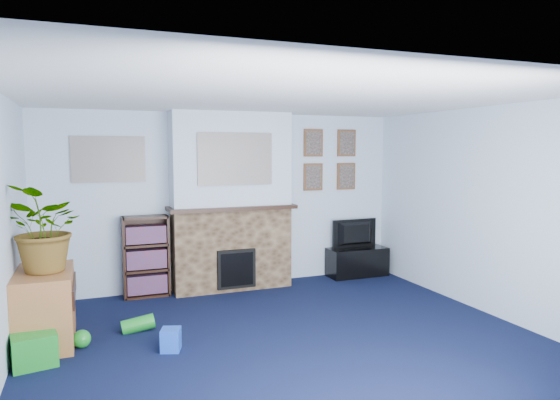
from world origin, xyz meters
name	(u,v)px	position (x,y,z in m)	size (l,w,h in m)	color
floor	(288,341)	(0.00, 0.00, 0.00)	(5.00, 4.50, 0.01)	black
ceiling	(288,97)	(0.00, 0.00, 2.40)	(5.00, 4.50, 0.01)	white
wall_back	(227,200)	(0.00, 2.25, 1.20)	(5.00, 0.04, 2.40)	silver
wall_front	(441,277)	(0.00, -2.25, 1.20)	(5.00, 0.04, 2.40)	silver
wall_right	(489,211)	(2.50, 0.00, 1.20)	(0.04, 4.50, 2.40)	silver
chimney_breast	(231,203)	(0.00, 2.05, 1.18)	(1.72, 0.50, 2.40)	brown
collage_main	(235,159)	(0.00, 1.84, 1.78)	(1.00, 0.03, 0.68)	gray
collage_left	(109,159)	(-1.55, 2.23, 1.78)	(0.90, 0.03, 0.58)	gray
portrait_tl	(313,143)	(1.30, 2.23, 2.00)	(0.30, 0.03, 0.40)	brown
portrait_tr	(346,143)	(1.85, 2.23, 2.00)	(0.30, 0.03, 0.40)	brown
portrait_bl	(313,177)	(1.30, 2.23, 1.50)	(0.30, 0.03, 0.40)	brown
portrait_br	(346,176)	(1.85, 2.23, 1.50)	(0.30, 0.03, 0.40)	brown
tv_stand	(357,261)	(1.95, 2.03, 0.23)	(0.90, 0.38, 0.43)	black
television	(357,234)	(1.95, 2.05, 0.64)	(0.74, 0.10, 0.43)	black
bookshelf	(146,258)	(-1.14, 2.11, 0.50)	(0.58, 0.28, 1.05)	black
sideboard	(45,308)	(-2.24, 0.83, 0.35)	(0.52, 0.93, 0.72)	#A26334
potted_plant	(47,228)	(-2.19, 0.78, 1.15)	(0.78, 0.67, 0.86)	#26661E
mantel_clock	(230,201)	(-0.03, 2.00, 1.22)	(0.10, 0.06, 0.15)	gold
mantel_candle	(255,199)	(0.31, 2.00, 1.23)	(0.05, 0.05, 0.17)	#B2BFC6
mantel_teddy	(192,202)	(-0.55, 2.00, 1.22)	(0.14, 0.14, 0.14)	gray
mantel_can	(286,199)	(0.77, 2.00, 1.21)	(0.07, 0.07, 0.13)	blue
green_crate	(34,350)	(-2.30, 0.28, 0.14)	(0.36, 0.29, 0.29)	#198C26
toy_ball	(82,339)	(-1.92, 0.57, 0.09)	(0.17, 0.17, 0.17)	#198C26
toy_block	(171,339)	(-1.12, 0.19, 0.11)	(0.18, 0.18, 0.21)	blue
toy_tube	(138,324)	(-1.37, 0.83, 0.07)	(0.16, 0.16, 0.33)	#198C26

